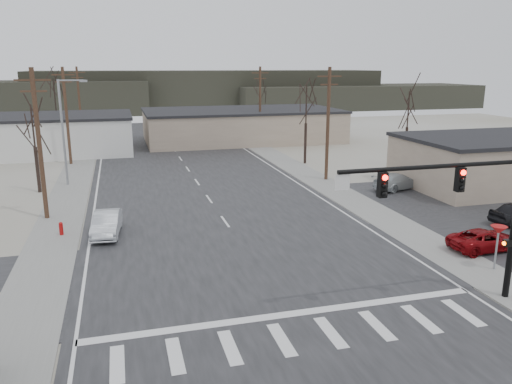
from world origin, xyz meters
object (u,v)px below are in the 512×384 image
traffic_signal_mast (480,200)px  car_parked_dark_b (478,183)px  car_parked_red (485,240)px  car_far_a (187,134)px  car_far_b (153,127)px  sedan_crossing (107,223)px  car_parked_silver (397,181)px  fire_hydrant (61,229)px

traffic_signal_mast → car_parked_dark_b: traffic_signal_mast is taller
car_parked_red → traffic_signal_mast: bearing=133.3°
car_far_a → traffic_signal_mast: bearing=103.3°
traffic_signal_mast → car_far_b: 64.22m
sedan_crossing → car_parked_red: 22.08m
sedan_crossing → car_parked_red: bearing=-16.5°
traffic_signal_mast → car_far_a: 52.79m
car_far_b → car_parked_dark_b: (23.17, -46.41, -0.08)m
sedan_crossing → car_parked_dark_b: (29.47, 3.52, -0.09)m
car_far_b → car_parked_silver: size_ratio=0.89×
traffic_signal_mast → fire_hydrant: (-18.09, 14.20, -4.22)m
sedan_crossing → car_parked_dark_b: bearing=12.5°
car_parked_red → car_parked_silver: (2.80, 14.00, 0.09)m
traffic_signal_mast → fire_hydrant: 23.39m
car_far_a → car_parked_silver: size_ratio=1.27×
car_far_a → car_parked_silver: (13.05, -33.19, -0.19)m
traffic_signal_mast → car_far_a: traffic_signal_mast is taller
traffic_signal_mast → sedan_crossing: size_ratio=2.07×
car_far_a → car_parked_red: (10.25, -47.19, -0.28)m
traffic_signal_mast → fire_hydrant: size_ratio=10.29×
traffic_signal_mast → fire_hydrant: traffic_signal_mast is taller
car_far_a → car_far_b: bearing=-63.0°
fire_hydrant → car_far_b: bearing=79.6°
sedan_crossing → car_parked_red: (20.45, -8.32, -0.14)m
car_far_b → car_parked_silver: car_far_b is taller
traffic_signal_mast → car_parked_silver: traffic_signal_mast is taller
traffic_signal_mast → car_far_a: size_ratio=1.53×
car_far_a → car_parked_dark_b: size_ratio=1.52×
car_far_b → sedan_crossing: bearing=-107.8°
sedan_crossing → car_far_a: (10.20, 38.87, 0.14)m
traffic_signal_mast → car_far_b: size_ratio=2.17×
sedan_crossing → car_far_b: size_ratio=1.04×
fire_hydrant → sedan_crossing: (2.70, -0.68, 0.30)m
car_parked_red → car_parked_dark_b: (9.02, 11.84, 0.05)m
fire_hydrant → car_parked_red: size_ratio=0.21×
fire_hydrant → car_far_b: (9.00, 49.25, 0.30)m
car_parked_silver → sedan_crossing: bearing=84.3°
car_parked_dark_b → car_parked_silver: 6.58m
fire_hydrant → car_parked_red: (23.15, -9.00, 0.17)m
car_parked_dark_b → traffic_signal_mast: bearing=142.4°
car_far_a → car_parked_red: car_far_a is taller
car_parked_red → car_parked_silver: size_ratio=0.91×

